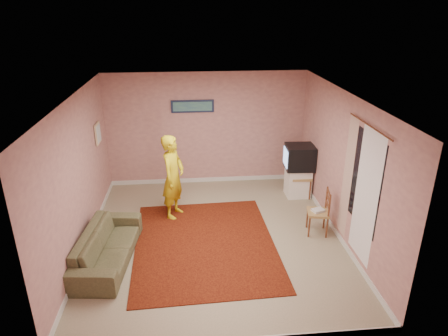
{
  "coord_description": "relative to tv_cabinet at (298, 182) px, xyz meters",
  "views": [
    {
      "loc": [
        -0.41,
        -6.24,
        3.95
      ],
      "look_at": [
        0.23,
        0.6,
        1.12
      ],
      "focal_mm": 32.0,
      "sensor_mm": 36.0,
      "label": 1
    }
  ],
  "objects": [
    {
      "name": "chair_b",
      "position": [
        -0.05,
        -1.57,
        0.21
      ],
      "size": [
        0.44,
        0.45,
        0.47
      ],
      "rotation": [
        0.0,
        0.0,
        -1.75
      ],
      "color": "tan",
      "rests_on": "ground"
    },
    {
      "name": "window",
      "position": [
        0.29,
        -2.48,
        1.13
      ],
      "size": [
        0.01,
        1.1,
        1.5
      ],
      "primitive_type": "cube",
      "color": "black",
      "rests_on": "wall_right"
    },
    {
      "name": "curtain_rod",
      "position": [
        0.25,
        -2.48,
        2.0
      ],
      "size": [
        0.02,
        1.4,
        0.02
      ],
      "primitive_type": "cylinder",
      "rotation": [
        1.57,
        0.0,
        0.0
      ],
      "color": "brown",
      "rests_on": "wall_right"
    },
    {
      "name": "wall_back",
      "position": [
        -1.95,
        0.92,
        0.98
      ],
      "size": [
        4.5,
        0.02,
        2.6
      ],
      "primitive_type": "cube",
      "color": "tan",
      "rests_on": "ground"
    },
    {
      "name": "ceiling",
      "position": [
        -1.95,
        -1.58,
        2.28
      ],
      "size": [
        4.5,
        5.0,
        0.02
      ],
      "primitive_type": "cube",
      "color": "silver",
      "rests_on": "wall_back"
    },
    {
      "name": "picture_left",
      "position": [
        -4.17,
        0.02,
        1.23
      ],
      "size": [
        0.04,
        0.38,
        0.42
      ],
      "color": "beige",
      "rests_on": "wall_left"
    },
    {
      "name": "picture_back",
      "position": [
        -2.25,
        0.89,
        1.53
      ],
      "size": [
        0.95,
        0.04,
        0.28
      ],
      "color": "#151E39",
      "rests_on": "wall_back"
    },
    {
      "name": "sofa",
      "position": [
        -3.75,
        -2.11,
        -0.04
      ],
      "size": [
        0.94,
        1.97,
        0.56
      ],
      "primitive_type": "imported",
      "rotation": [
        0.0,
        0.0,
        1.47
      ],
      "color": "brown",
      "rests_on": "ground"
    },
    {
      "name": "wall_right",
      "position": [
        0.3,
        -1.58,
        0.98
      ],
      "size": [
        0.02,
        5.0,
        2.6
      ],
      "primitive_type": "cube",
      "color": "tan",
      "rests_on": "ground"
    },
    {
      "name": "game_console",
      "position": [
        -0.05,
        -1.57,
        0.14
      ],
      "size": [
        0.25,
        0.22,
        0.04
      ],
      "primitive_type": "cube",
      "rotation": [
        0.0,
        0.0,
        0.35
      ],
      "color": "silver",
      "rests_on": "chair_b"
    },
    {
      "name": "ground",
      "position": [
        -1.95,
        -1.58,
        -0.32
      ],
      "size": [
        5.0,
        5.0,
        0.0
      ],
      "primitive_type": "plane",
      "color": "tan",
      "rests_on": "ground"
    },
    {
      "name": "curtain_floral",
      "position": [
        0.26,
        -1.93,
        0.93
      ],
      "size": [
        0.01,
        0.35,
        2.1
      ],
      "primitive_type": "cube",
      "color": "beige",
      "rests_on": "wall_right"
    },
    {
      "name": "dvd_player",
      "position": [
        0.04,
        -0.05,
        0.19
      ],
      "size": [
        0.35,
        0.27,
        0.05
      ],
      "primitive_type": "cube",
      "rotation": [
        0.0,
        0.0,
        0.17
      ],
      "color": "#ADADB2",
      "rests_on": "chair_a"
    },
    {
      "name": "wall_front",
      "position": [
        -1.95,
        -4.08,
        0.98
      ],
      "size": [
        4.5,
        0.02,
        2.6
      ],
      "primitive_type": "cube",
      "color": "tan",
      "rests_on": "ground"
    },
    {
      "name": "curtain_sheer",
      "position": [
        0.28,
        -2.63,
        0.93
      ],
      "size": [
        0.01,
        0.75,
        2.1
      ],
      "primitive_type": "cube",
      "color": "white",
      "rests_on": "wall_right"
    },
    {
      "name": "blue_throw",
      "position": [
        0.04,
        0.14,
        0.45
      ],
      "size": [
        0.41,
        0.05,
        0.43
      ],
      "primitive_type": "cube",
      "color": "#89B6E0",
      "rests_on": "chair_a"
    },
    {
      "name": "baseboard_right",
      "position": [
        0.29,
        -1.58,
        -0.27
      ],
      "size": [
        0.02,
        5.0,
        0.1
      ],
      "primitive_type": "cube",
      "color": "silver",
      "rests_on": "ground"
    },
    {
      "name": "wall_left",
      "position": [
        -4.2,
        -1.58,
        0.98
      ],
      "size": [
        0.02,
        5.0,
        2.6
      ],
      "primitive_type": "cube",
      "color": "tan",
      "rests_on": "ground"
    },
    {
      "name": "baseboard_left",
      "position": [
        -4.19,
        -1.58,
        -0.27
      ],
      "size": [
        0.02,
        5.0,
        0.1
      ],
      "primitive_type": "cube",
      "color": "silver",
      "rests_on": "ground"
    },
    {
      "name": "person",
      "position": [
        -2.69,
        -0.67,
        0.52
      ],
      "size": [
        0.61,
        0.72,
        1.68
      ],
      "primitive_type": "imported",
      "rotation": [
        0.0,
        0.0,
        1.16
      ],
      "color": "gold",
      "rests_on": "ground"
    },
    {
      "name": "crt_tv",
      "position": [
        -0.01,
        0.0,
        0.58
      ],
      "size": [
        0.64,
        0.58,
        0.52
      ],
      "rotation": [
        0.0,
        0.0,
        -0.06
      ],
      "color": "black",
      "rests_on": "tv_cabinet"
    },
    {
      "name": "area_rug",
      "position": [
        -2.14,
        -1.78,
        -0.31
      ],
      "size": [
        2.55,
        3.14,
        0.02
      ],
      "primitive_type": "cube",
      "rotation": [
        0.0,
        0.0,
        0.04
      ],
      "color": "black",
      "rests_on": "ground"
    },
    {
      "name": "baseboard_back",
      "position": [
        -1.95,
        0.91,
        -0.27
      ],
      "size": [
        4.5,
        0.02,
        0.1
      ],
      "primitive_type": "cube",
      "color": "silver",
      "rests_on": "ground"
    },
    {
      "name": "tv_cabinet",
      "position": [
        0.0,
        0.0,
        0.0
      ],
      "size": [
        0.51,
        0.46,
        0.64
      ],
      "primitive_type": "cube",
      "color": "white",
      "rests_on": "ground"
    },
    {
      "name": "chair_a",
      "position": [
        0.04,
        -0.05,
        0.26
      ],
      "size": [
        0.46,
        0.44,
        0.52
      ],
      "rotation": [
        0.0,
        0.0,
        -0.06
      ],
      "color": "tan",
      "rests_on": "ground"
    }
  ]
}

